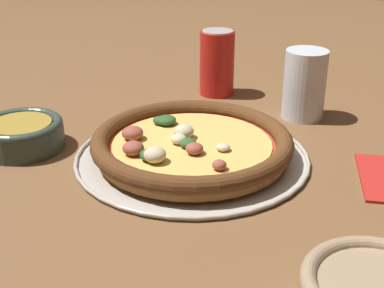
{
  "coord_description": "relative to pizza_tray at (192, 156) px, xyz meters",
  "views": [
    {
      "loc": [
        -0.25,
        0.66,
        0.35
      ],
      "look_at": [
        0.0,
        0.0,
        0.02
      ],
      "focal_mm": 50.0,
      "sensor_mm": 36.0,
      "label": 1
    }
  ],
  "objects": [
    {
      "name": "bowl_near",
      "position": [
        0.25,
        0.06,
        0.02
      ],
      "size": [
        0.12,
        0.12,
        0.05
      ],
      "color": "#334238",
      "rests_on": "ground_plane"
    },
    {
      "name": "drinking_cup",
      "position": [
        -0.12,
        -0.22,
        0.06
      ],
      "size": [
        0.07,
        0.07,
        0.12
      ],
      "color": "silver",
      "rests_on": "ground_plane"
    },
    {
      "name": "ground_plane",
      "position": [
        0.0,
        0.0,
        -0.0
      ],
      "size": [
        3.0,
        3.0,
        0.0
      ],
      "primitive_type": "plane",
      "color": "brown"
    },
    {
      "name": "pizza_tray",
      "position": [
        0.0,
        0.0,
        0.0
      ],
      "size": [
        0.34,
        0.34,
        0.01
      ],
      "color": "#B7B2A8",
      "rests_on": "ground_plane"
    },
    {
      "name": "pizza",
      "position": [
        0.0,
        0.0,
        0.02
      ],
      "size": [
        0.29,
        0.29,
        0.04
      ],
      "color": "#A86B33",
      "rests_on": "pizza_tray"
    },
    {
      "name": "beverage_can",
      "position": [
        0.06,
        -0.29,
        0.06
      ],
      "size": [
        0.07,
        0.07,
        0.12
      ],
      "color": "red",
      "rests_on": "ground_plane"
    }
  ]
}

